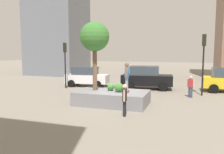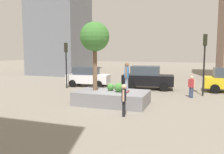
{
  "view_description": "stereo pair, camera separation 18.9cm",
  "coord_description": "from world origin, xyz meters",
  "px_view_note": "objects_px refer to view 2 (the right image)",
  "views": [
    {
      "loc": [
        4.24,
        -13.72,
        3.34
      ],
      "look_at": [
        -0.29,
        -0.14,
        1.74
      ],
      "focal_mm": 36.77,
      "sensor_mm": 36.0,
      "label": 1
    },
    {
      "loc": [
        4.42,
        -13.65,
        3.34
      ],
      "look_at": [
        -0.29,
        -0.14,
        1.74
      ],
      "focal_mm": 36.77,
      "sensor_mm": 36.0,
      "label": 2
    }
  ],
  "objects_px": {
    "bystander_watching": "(124,98)",
    "police_car": "(88,76)",
    "traffic_light_median": "(66,57)",
    "skateboard": "(127,92)",
    "passerby_with_bag": "(191,85)",
    "sedan_parked": "(147,77)",
    "skateboarder": "(127,75)",
    "plaza_tree": "(95,38)",
    "traffic_light_corner": "(205,54)",
    "planter_ledge": "(112,98)"
  },
  "relations": [
    {
      "from": "bystander_watching",
      "to": "police_car",
      "type": "bearing_deg",
      "value": 125.22
    },
    {
      "from": "traffic_light_median",
      "to": "skateboard",
      "type": "bearing_deg",
      "value": -34.81
    },
    {
      "from": "bystander_watching",
      "to": "passerby_with_bag",
      "type": "height_order",
      "value": "bystander_watching"
    },
    {
      "from": "sedan_parked",
      "to": "police_car",
      "type": "bearing_deg",
      "value": -177.53
    },
    {
      "from": "sedan_parked",
      "to": "passerby_with_bag",
      "type": "height_order",
      "value": "sedan_parked"
    },
    {
      "from": "sedan_parked",
      "to": "skateboarder",
      "type": "bearing_deg",
      "value": -90.02
    },
    {
      "from": "plaza_tree",
      "to": "passerby_with_bag",
      "type": "xyz_separation_m",
      "value": [
        5.91,
        3.79,
        -3.29
      ]
    },
    {
      "from": "skateboarder",
      "to": "traffic_light_corner",
      "type": "xyz_separation_m",
      "value": [
        4.58,
        5.03,
        1.21
      ]
    },
    {
      "from": "plaza_tree",
      "to": "planter_ledge",
      "type": "bearing_deg",
      "value": -1.17
    },
    {
      "from": "planter_ledge",
      "to": "skateboard",
      "type": "xyz_separation_m",
      "value": [
        1.0,
        -0.15,
        0.48
      ]
    },
    {
      "from": "skateboard",
      "to": "skateboarder",
      "type": "height_order",
      "value": "skateboarder"
    },
    {
      "from": "bystander_watching",
      "to": "passerby_with_bag",
      "type": "distance_m",
      "value": 6.99
    },
    {
      "from": "bystander_watching",
      "to": "traffic_light_median",
      "type": "bearing_deg",
      "value": 136.62
    },
    {
      "from": "bystander_watching",
      "to": "passerby_with_bag",
      "type": "bearing_deg",
      "value": 62.16
    },
    {
      "from": "planter_ledge",
      "to": "police_car",
      "type": "height_order",
      "value": "police_car"
    },
    {
      "from": "traffic_light_median",
      "to": "passerby_with_bag",
      "type": "relative_size",
      "value": 2.58
    },
    {
      "from": "skateboard",
      "to": "passerby_with_bag",
      "type": "height_order",
      "value": "passerby_with_bag"
    },
    {
      "from": "sedan_parked",
      "to": "traffic_light_corner",
      "type": "bearing_deg",
      "value": -20.93
    },
    {
      "from": "skateboard",
      "to": "police_car",
      "type": "distance_m",
      "value": 8.67
    },
    {
      "from": "traffic_light_corner",
      "to": "plaza_tree",
      "type": "bearing_deg",
      "value": -144.29
    },
    {
      "from": "plaza_tree",
      "to": "bystander_watching",
      "type": "xyz_separation_m",
      "value": [
        2.65,
        -2.39,
        -3.24
      ]
    },
    {
      "from": "skateboarder",
      "to": "traffic_light_median",
      "type": "distance_m",
      "value": 8.65
    },
    {
      "from": "police_car",
      "to": "sedan_parked",
      "type": "xyz_separation_m",
      "value": [
        5.7,
        0.25,
        0.1
      ]
    },
    {
      "from": "traffic_light_median",
      "to": "bystander_watching",
      "type": "bearing_deg",
      "value": -43.38
    },
    {
      "from": "police_car",
      "to": "sedan_parked",
      "type": "bearing_deg",
      "value": 2.47
    },
    {
      "from": "skateboard",
      "to": "skateboarder",
      "type": "relative_size",
      "value": 0.46
    },
    {
      "from": "sedan_parked",
      "to": "traffic_light_median",
      "type": "xyz_separation_m",
      "value": [
        -7.06,
        -1.88,
        1.78
      ]
    },
    {
      "from": "traffic_light_median",
      "to": "bystander_watching",
      "type": "xyz_separation_m",
      "value": [
        7.53,
        -7.12,
        -1.86
      ]
    },
    {
      "from": "planter_ledge",
      "to": "sedan_parked",
      "type": "xyz_separation_m",
      "value": [
        1.0,
        6.63,
        0.63
      ]
    },
    {
      "from": "skateboard",
      "to": "bystander_watching",
      "type": "relative_size",
      "value": 0.48
    },
    {
      "from": "traffic_light_corner",
      "to": "passerby_with_bag",
      "type": "distance_m",
      "value": 2.59
    },
    {
      "from": "traffic_light_corner",
      "to": "passerby_with_bag",
      "type": "bearing_deg",
      "value": -128.35
    },
    {
      "from": "skateboard",
      "to": "plaza_tree",
      "type": "bearing_deg",
      "value": 175.32
    },
    {
      "from": "plaza_tree",
      "to": "traffic_light_corner",
      "type": "xyz_separation_m",
      "value": [
        6.75,
        4.86,
        -1.08
      ]
    },
    {
      "from": "skateboarder",
      "to": "police_car",
      "type": "bearing_deg",
      "value": 131.09
    },
    {
      "from": "skateboard",
      "to": "traffic_light_corner",
      "type": "height_order",
      "value": "traffic_light_corner"
    },
    {
      "from": "traffic_light_corner",
      "to": "traffic_light_median",
      "type": "bearing_deg",
      "value": -179.39
    },
    {
      "from": "police_car",
      "to": "passerby_with_bag",
      "type": "xyz_separation_m",
      "value": [
        9.44,
        -2.57,
        -0.03
      ]
    },
    {
      "from": "planter_ledge",
      "to": "skateboard",
      "type": "height_order",
      "value": "skateboard"
    },
    {
      "from": "planter_ledge",
      "to": "passerby_with_bag",
      "type": "height_order",
      "value": "passerby_with_bag"
    },
    {
      "from": "skateboarder",
      "to": "traffic_light_corner",
      "type": "distance_m",
      "value": 6.91
    },
    {
      "from": "skateboarder",
      "to": "traffic_light_median",
      "type": "height_order",
      "value": "traffic_light_median"
    },
    {
      "from": "traffic_light_corner",
      "to": "bystander_watching",
      "type": "bearing_deg",
      "value": -119.54
    },
    {
      "from": "skateboard",
      "to": "sedan_parked",
      "type": "distance_m",
      "value": 6.79
    },
    {
      "from": "skateboarder",
      "to": "traffic_light_median",
      "type": "xyz_separation_m",
      "value": [
        -7.06,
        4.91,
        0.91
      ]
    },
    {
      "from": "passerby_with_bag",
      "to": "sedan_parked",
      "type": "bearing_deg",
      "value": 143.03
    },
    {
      "from": "skateboarder",
      "to": "bystander_watching",
      "type": "height_order",
      "value": "skateboarder"
    },
    {
      "from": "skateboard",
      "to": "traffic_light_median",
      "type": "bearing_deg",
      "value": 145.19
    },
    {
      "from": "traffic_light_median",
      "to": "plaza_tree",
      "type": "bearing_deg",
      "value": -44.08
    },
    {
      "from": "skateboard",
      "to": "traffic_light_corner",
      "type": "bearing_deg",
      "value": 47.7
    }
  ]
}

